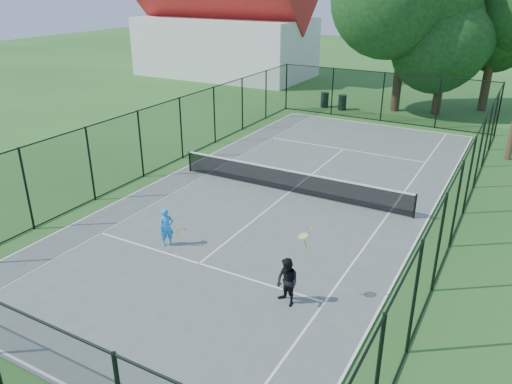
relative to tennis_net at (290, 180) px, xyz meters
The scene contains 12 objects.
ground 0.58m from the tennis_net, ahead, with size 120.00×120.00×0.00m, color #265C1F.
tennis_court 0.55m from the tennis_net, ahead, with size 11.00×24.00×0.06m, color #526158.
tennis_net is the anchor object (origin of this frame).
fence 0.92m from the tennis_net, ahead, with size 13.10×26.10×3.00m.
tree_near_left 16.95m from the tennis_net, 89.80° to the left, with size 7.24×7.24×9.44m.
tree_near_mid 17.28m from the tennis_net, 81.04° to the left, with size 5.87×5.87×7.67m.
tree_near_right 20.23m from the tennis_net, 74.92° to the left, with size 5.64×5.64×7.79m.
building 28.14m from the tennis_net, 127.69° to the left, with size 15.30×8.15×11.87m.
trash_bin_left 15.42m from the tennis_net, 106.68° to the left, with size 0.58×0.58×1.00m.
trash_bin_right 14.92m from the tennis_net, 101.95° to the left, with size 0.58×0.58×1.00m.
player_blue 6.14m from the tennis_net, 104.87° to the right, with size 0.85×0.55×1.28m.
player_black 7.65m from the tennis_net, 65.02° to the right, with size 0.91×0.86×2.23m.
Camera 1 is at (7.93, -17.07, 8.08)m, focal length 35.00 mm.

